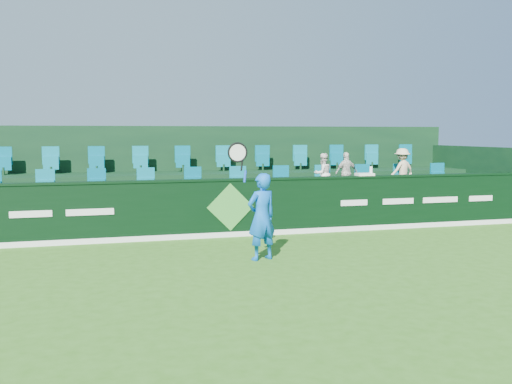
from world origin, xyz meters
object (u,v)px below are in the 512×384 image
object	(u,v)px
tennis_player	(261,216)
drinks_bottle	(371,171)
spectator_right	(402,170)
towel	(365,174)
spectator_left	(323,174)
spectator_middle	(346,173)

from	to	relation	value
tennis_player	drinks_bottle	bearing A→B (deg)	35.88
spectator_right	drinks_bottle	world-z (taller)	spectator_right
towel	drinks_bottle	xyz separation A→B (m)	(0.17, 0.00, 0.08)
spectator_right	spectator_left	bearing A→B (deg)	-14.47
drinks_bottle	spectator_middle	bearing A→B (deg)	97.76
spectator_middle	tennis_player	bearing A→B (deg)	41.21
spectator_middle	drinks_bottle	bearing A→B (deg)	91.63
spectator_left	towel	xyz separation A→B (m)	(0.65, -1.12, 0.05)
spectator_left	drinks_bottle	size ratio (longest dim) A/B	4.73
spectator_right	towel	xyz separation A→B (m)	(-1.66, -1.12, -0.01)
drinks_bottle	towel	bearing A→B (deg)	180.00
spectator_right	towel	bearing A→B (deg)	19.47
drinks_bottle	tennis_player	bearing A→B (deg)	-144.12
spectator_middle	towel	bearing A→B (deg)	82.98
drinks_bottle	spectator_right	bearing A→B (deg)	36.85
tennis_player	spectator_middle	distance (m)	5.04
drinks_bottle	spectator_left	bearing A→B (deg)	126.34
tennis_player	spectator_right	world-z (taller)	tennis_player
towel	drinks_bottle	bearing A→B (deg)	0.00
spectator_left	spectator_right	bearing A→B (deg)	167.37
spectator_left	spectator_middle	distance (m)	0.67
spectator_middle	spectator_right	xyz separation A→B (m)	(1.65, 0.00, 0.05)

